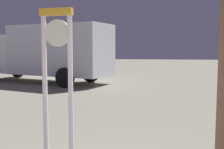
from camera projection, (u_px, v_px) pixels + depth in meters
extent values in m
cylinder|color=silver|center=(45.00, 96.00, 3.94)|extent=(0.07, 0.07, 2.25)
cylinder|color=silver|center=(71.00, 98.00, 3.83)|extent=(0.07, 0.07, 2.25)
cube|color=yellow|center=(56.00, 12.00, 3.77)|extent=(0.49, 0.16, 0.10)
cylinder|color=silver|center=(58.00, 33.00, 3.83)|extent=(0.37, 0.10, 0.37)
cube|color=black|center=(58.00, 33.00, 3.85)|extent=(0.09, 0.03, 0.04)
cube|color=black|center=(58.00, 33.00, 3.85)|extent=(0.13, 0.03, 0.09)
cube|color=#846144|center=(222.00, 90.00, 3.74)|extent=(0.12, 0.12, 2.49)
cube|color=silver|center=(60.00, 50.00, 13.84)|extent=(5.53, 3.77, 2.46)
cube|color=silver|center=(10.00, 54.00, 15.41)|extent=(2.29, 2.53, 2.02)
cylinder|color=black|center=(18.00, 70.00, 16.78)|extent=(0.93, 0.54, 0.90)
cylinder|color=black|center=(91.00, 73.00, 14.47)|extent=(0.93, 0.54, 0.90)
cylinder|color=black|center=(65.00, 78.00, 12.48)|extent=(0.93, 0.54, 0.90)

